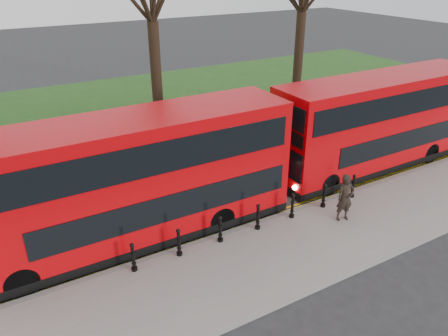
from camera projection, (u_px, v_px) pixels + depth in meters
ground at (212, 224)px, 16.97m from camera, size 120.00×120.00×0.00m
pavement at (255, 264)px, 14.60m from camera, size 60.00×4.00×0.15m
kerb at (225, 235)px, 16.15m from camera, size 60.00×0.25×0.16m
grass_verge at (102, 115)px, 28.64m from camera, size 60.00×18.00×0.06m
hedge at (147, 153)px, 22.09m from camera, size 60.00×0.90×0.80m
yellow_line_outer at (221, 232)px, 16.42m from camera, size 60.00×0.10×0.01m
yellow_line_inner at (218, 230)px, 16.57m from camera, size 60.00×0.10×0.01m
bollard_row at (258, 217)px, 16.18m from camera, size 9.81×0.15×1.00m
bus_lead at (133, 182)px, 15.11m from camera, size 11.60×2.66×4.62m
bus_rear at (379, 123)px, 20.76m from camera, size 11.22×2.58×4.46m
pedestrian at (345, 198)px, 16.59m from camera, size 0.78×0.60×1.90m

